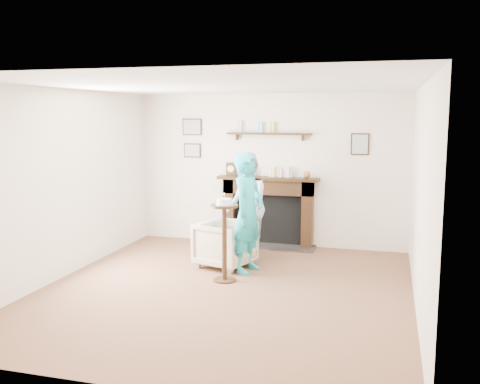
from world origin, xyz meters
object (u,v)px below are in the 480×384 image
Objects in this scene: armchair at (226,266)px; woman at (248,271)px; pedestal_table at (224,227)px; man at (246,257)px.

woman reaches higher than armchair.
armchair is at bearing 105.79° from pedestal_table.
man is 0.70m from woman.
armchair is 0.62× the size of pedestal_table.
man is at bearing 29.31° from woman.
armchair is 0.56m from man.
man is 1.38m from pedestal_table.
man is at bearing 1.73° from armchair.
armchair is 0.38m from woman.
man reaches higher than armchair.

